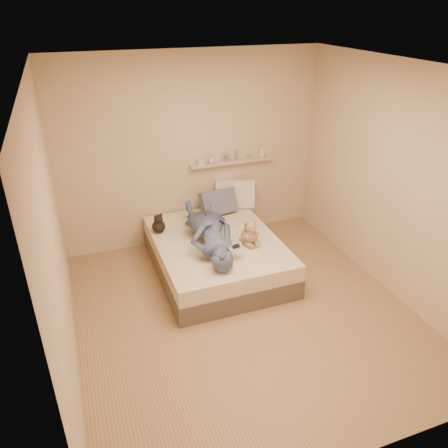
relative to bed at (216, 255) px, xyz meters
name	(u,v)px	position (x,y,z in m)	size (l,w,h in m)	color
room	(247,207)	(0.00, -0.93, 1.08)	(3.80, 3.80, 3.80)	#A07452
bed	(216,255)	(0.00, 0.00, 0.00)	(1.50, 1.90, 0.45)	brown
game_console	(236,247)	(0.05, -0.52, 0.39)	(0.19, 0.12, 0.06)	silver
teddy_bear	(250,234)	(0.35, -0.25, 0.36)	(0.28, 0.27, 0.34)	#8F714E
dark_plush	(159,225)	(-0.63, 0.42, 0.34)	(0.17, 0.17, 0.26)	black
pillow_cream	(235,194)	(0.57, 0.83, 0.43)	(0.55, 0.16, 0.40)	beige
pillow_grey	(218,202)	(0.27, 0.69, 0.40)	(0.50, 0.14, 0.34)	slate
person	(209,231)	(-0.12, -0.08, 0.40)	(0.54, 1.48, 0.35)	#4F587C
wall_shelf	(232,162)	(0.55, 0.91, 0.88)	(1.20, 0.12, 0.03)	tan
shelf_bottles	(231,157)	(0.54, 0.91, 0.96)	(1.00, 0.10, 0.19)	silver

